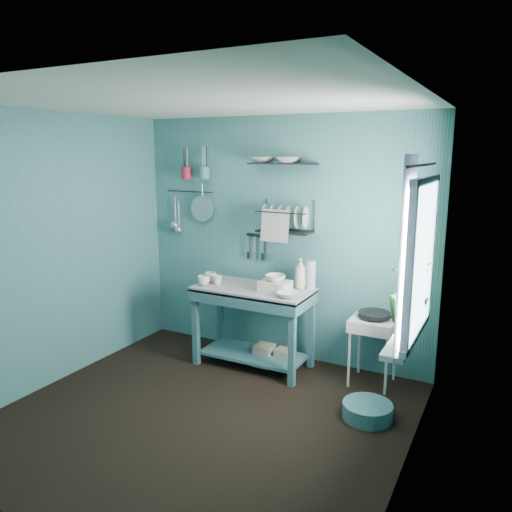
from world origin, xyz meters
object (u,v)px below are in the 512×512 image
at_px(work_counter, 253,327).
at_px(potted_plant, 409,290).
at_px(mug_mid, 217,280).
at_px(mug_right, 210,277).
at_px(storage_tin_small, 283,359).
at_px(hotplate_stand, 372,351).
at_px(colander, 202,209).
at_px(frying_pan, 374,314).
at_px(floor_basin, 367,411).
at_px(utensil_cup_magenta, 186,173).
at_px(wash_tub, 275,286).
at_px(utensil_cup_teal, 205,173).
at_px(soap_bottle, 301,273).
at_px(mug_left, 204,281).
at_px(storage_tin_large, 264,355).
at_px(dish_rack, 285,216).
at_px(water_bottle, 311,275).

relative_size(work_counter, potted_plant, 2.21).
height_order(mug_mid, mug_right, mug_right).
bearing_deg(storage_tin_small, work_counter, -165.07).
xyz_separation_m(hotplate_stand, colander, (-2.00, 0.20, 1.21)).
relative_size(frying_pan, floor_basin, 0.74).
bearing_deg(utensil_cup_magenta, frying_pan, -4.56).
height_order(wash_tub, utensil_cup_teal, utensil_cup_teal).
bearing_deg(soap_bottle, work_counter, -154.54).
bearing_deg(potted_plant, soap_bottle, 152.99).
bearing_deg(mug_right, soap_bottle, 12.26).
distance_m(utensil_cup_teal, storage_tin_small, 2.12).
bearing_deg(utensil_cup_magenta, mug_left, -43.33).
xyz_separation_m(colander, floor_basin, (2.14, -0.85, -1.46)).
xyz_separation_m(wash_tub, soap_bottle, (0.17, 0.22, 0.10)).
height_order(mug_mid, soap_bottle, soap_bottle).
distance_m(mug_mid, potted_plant, 1.98).
bearing_deg(work_counter, storage_tin_large, 23.80).
height_order(dish_rack, floor_basin, dish_rack).
bearing_deg(mug_right, storage_tin_large, 4.76).
distance_m(mug_right, water_bottle, 1.05).
bearing_deg(potted_plant, water_bottle, 149.97).
relative_size(mug_right, utensil_cup_magenta, 0.95).
distance_m(colander, storage_tin_small, 1.84).
bearing_deg(hotplate_stand, utensil_cup_teal, 178.07).
height_order(wash_tub, colander, colander).
xyz_separation_m(work_counter, potted_plant, (1.56, -0.38, 0.68)).
bearing_deg(mug_left, dish_rack, 32.89).
distance_m(frying_pan, utensil_cup_teal, 2.31).
xyz_separation_m(frying_pan, colander, (-2.00, 0.20, 0.85)).
bearing_deg(storage_tin_small, colander, 165.84).
height_order(mug_left, storage_tin_small, mug_left).
xyz_separation_m(wash_tub, storage_tin_small, (0.05, 0.10, -0.77)).
relative_size(wash_tub, soap_bottle, 0.94).
xyz_separation_m(utensil_cup_magenta, storage_tin_large, (1.10, -0.28, -1.80)).
xyz_separation_m(work_counter, mug_mid, (-0.38, -0.06, 0.46)).
bearing_deg(wash_tub, mug_mid, -176.37).
bearing_deg(dish_rack, water_bottle, -7.59).
bearing_deg(mug_right, hotplate_stand, 5.51).
bearing_deg(soap_bottle, potted_plant, -27.01).
distance_m(wash_tub, water_bottle, 0.37).
height_order(mug_right, soap_bottle, soap_bottle).
height_order(mug_left, colander, colander).
relative_size(mug_right, colander, 0.44).
relative_size(dish_rack, utensil_cup_magenta, 4.23).
bearing_deg(colander, work_counter, -23.74).
xyz_separation_m(mug_mid, utensil_cup_magenta, (-0.62, 0.39, 1.04)).
height_order(mug_right, floor_basin, mug_right).
xyz_separation_m(dish_rack, floor_basin, (1.11, -0.77, -1.45)).
xyz_separation_m(mug_left, mug_mid, (0.10, 0.10, -0.00)).
bearing_deg(soap_bottle, mug_mid, -162.00).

